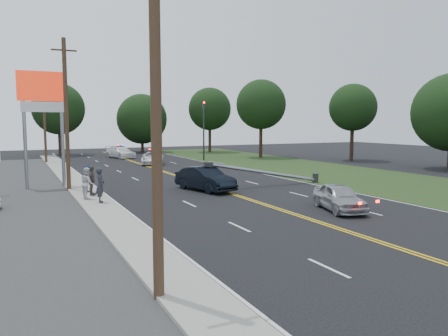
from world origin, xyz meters
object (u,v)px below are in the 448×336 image
utility_pole_mid (66,114)px  utility_pole_far (44,117)px  traffic_signal (204,125)px  emergency_a (153,158)px  utility_pole_near (156,101)px  crashed_sedan (205,179)px  waiting_sedan (339,197)px  fallen_streetlight (271,173)px  bystander_a (100,185)px  bystander_c (88,178)px  pylon_sign (42,101)px  bystander_d (92,180)px  emergency_b (120,152)px  bystander_b (87,183)px

utility_pole_mid → utility_pole_far: (0.00, 22.00, 0.00)m
traffic_signal → emergency_a: bearing=-159.7°
utility_pole_near → crashed_sedan: 18.53m
utility_pole_far → waiting_sedan: 37.27m
fallen_streetlight → emergency_a: 19.58m
crashed_sedan → bystander_a: bystander_a is taller
utility_pole_near → bystander_c: utility_pole_near is taller
pylon_sign → emergency_a: pylon_sign is taller
crashed_sedan → bystander_d: 7.28m
utility_pole_far → pylon_sign: bearing=-93.7°
utility_pole_far → waiting_sedan: (11.83, -35.07, -4.39)m
fallen_streetlight → utility_pole_mid: utility_pole_mid is taller
utility_pole_mid → waiting_sedan: size_ratio=2.45×
utility_pole_mid → crashed_sedan: (8.21, -3.95, -4.29)m
utility_pole_mid → emergency_a: bearing=56.1°
utility_pole_far → emergency_b: 10.57m
utility_pole_mid → bystander_b: size_ratio=5.45×
fallen_streetlight → bystander_b: bystander_b is taller
bystander_d → crashed_sedan: bearing=-71.3°
fallen_streetlight → traffic_signal: bearing=79.4°
bystander_a → bystander_c: (-0.04, 4.22, -0.11)m
emergency_b → crashed_sedan: bearing=-107.7°
pylon_sign → bystander_b: pylon_sign is taller
fallen_streetlight → utility_pole_near: bearing=-129.9°
utility_pole_near → waiting_sedan: (11.83, 6.93, -4.39)m
traffic_signal → bystander_d: (-16.55, -21.36, -3.17)m
crashed_sedan → utility_pole_near: bearing=-131.5°
bystander_a → bystander_b: bearing=20.4°
utility_pole_far → bystander_a: utility_pole_far is taller
waiting_sedan → bystander_a: 12.91m
utility_pole_near → utility_pole_mid: same height
traffic_signal → bystander_a: (-16.50, -24.05, -3.10)m
traffic_signal → bystander_b: 28.35m
fallen_streetlight → bystander_b: (-12.85, -0.49, 0.12)m
emergency_a → waiting_sedan: bearing=-68.2°
waiting_sedan → pylon_sign: bearing=147.7°
utility_pole_near → waiting_sedan: utility_pole_near is taller
waiting_sedan → emergency_b: (-2.79, 38.40, 0.06)m
traffic_signal → crashed_sedan: (-9.29, -21.95, -3.41)m
bystander_b → bystander_c: bystander_b is taller
traffic_signal → waiting_sedan: bearing=-100.3°
utility_pole_mid → bystander_c: (0.96, -1.83, -4.10)m
traffic_signal → waiting_sedan: traffic_signal is taller
traffic_signal → crashed_sedan: bearing=-112.9°
utility_pole_mid → utility_pole_near: bearing=-90.0°
crashed_sedan → waiting_sedan: (3.63, -9.11, -0.10)m
bystander_b → bystander_d: bearing=-22.4°
traffic_signal → utility_pole_near: (-17.50, -38.00, 0.88)m
fallen_streetlight → bystander_c: bearing=170.1°
utility_pole_far → bystander_b: utility_pole_far is taller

